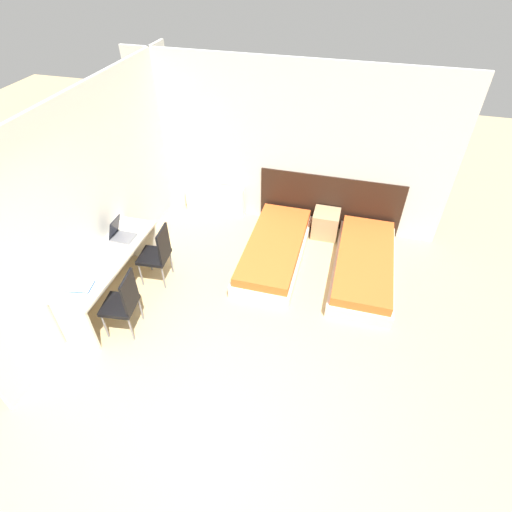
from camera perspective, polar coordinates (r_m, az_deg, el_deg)
ground_plane at (r=4.74m, az=-7.15°, el=-21.62°), size 20.00×20.00×0.00m
wall_back at (r=6.57m, az=4.11°, el=15.09°), size 5.18×0.05×2.70m
wall_left at (r=5.78m, az=-21.49°, el=8.40°), size 0.05×4.84×2.70m
headboard_panel at (r=6.87m, az=10.42°, el=7.48°), size 2.36×0.03×0.98m
bed_near_window at (r=6.28m, az=2.67°, el=0.91°), size 0.88×2.05×0.34m
bed_near_door at (r=6.22m, az=15.14°, el=-1.23°), size 0.88×2.05×0.34m
nightstand at (r=6.82m, az=9.91°, el=4.58°), size 0.42×0.42×0.45m
radiator at (r=7.29m, az=-5.87°, el=8.07°), size 1.08×0.12×0.55m
desk at (r=5.71m, az=-20.09°, el=-1.49°), size 0.53×1.81×0.74m
chair_near_laptop at (r=5.84m, az=-13.89°, el=0.46°), size 0.44×0.44×0.94m
chair_near_notebook at (r=5.26m, az=-18.45°, el=-6.17°), size 0.45×0.45×0.94m
laptop at (r=5.85m, az=-18.82°, el=3.02°), size 0.31×0.25×0.31m
open_notebook at (r=5.30m, az=-23.83°, el=-3.95°), size 0.33×0.27×0.02m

